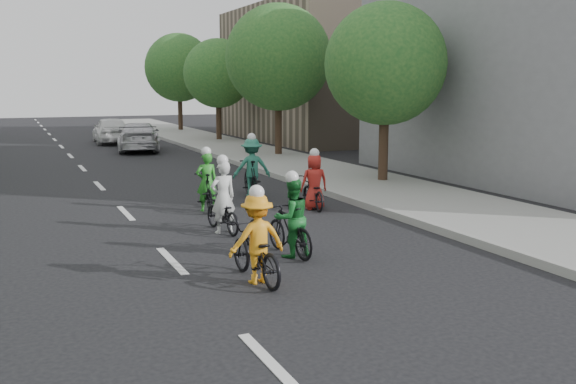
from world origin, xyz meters
TOP-DOWN VIEW (x-y plane):
  - ground at (0.00, 0.00)m, footprint 120.00×120.00m
  - sidewalk_right at (8.00, 10.00)m, footprint 4.00×80.00m
  - curb_right at (6.05, 10.00)m, footprint 0.18×80.00m
  - bldg_se at (16.00, 24.00)m, footprint 10.00×14.00m
  - tree_r_0 at (8.80, 6.60)m, footprint 4.00×4.00m
  - tree_r_1 at (8.80, 15.60)m, footprint 4.80×4.80m
  - tree_r_2 at (8.80, 24.60)m, footprint 4.00×4.00m
  - tree_r_3 at (8.80, 33.60)m, footprint 4.80×4.80m
  - cyclist_0 at (3.92, 6.14)m, footprint 1.21×1.89m
  - cyclist_1 at (2.21, -0.58)m, footprint 0.80×1.70m
  - cyclist_2 at (1.00, -1.86)m, footprint 1.01×1.88m
  - cyclist_3 at (4.73, 3.58)m, footprint 0.79×1.70m
  - cyclist_4 at (2.04, 4.53)m, footprint 0.66×1.73m
  - cyclist_5 at (1.64, 1.91)m, footprint 0.76×1.67m
  - follow_car_lead at (3.44, 21.04)m, footprint 2.96×5.27m
  - follow_car_trail at (2.81, 26.12)m, footprint 1.99×4.55m

SIDE VIEW (x-z plane):
  - ground at x=0.00m, z-range 0.00..0.00m
  - sidewalk_right at x=8.00m, z-range 0.00..0.15m
  - curb_right at x=6.05m, z-range 0.00..0.18m
  - cyclist_3 at x=4.73m, z-range -0.25..1.39m
  - cyclist_5 at x=1.64m, z-range -0.32..1.45m
  - cyclist_4 at x=2.04m, z-range -0.25..1.45m
  - cyclist_2 at x=1.00m, z-range -0.23..1.44m
  - cyclist_1 at x=2.21m, z-range -0.21..1.47m
  - follow_car_lead at x=3.44m, z-range 0.00..1.44m
  - cyclist_0 at x=3.92m, z-range -0.21..1.68m
  - follow_car_trail at x=2.81m, z-range 0.00..1.52m
  - tree_r_0 at x=8.80m, z-range 0.98..6.95m
  - tree_r_2 at x=8.80m, z-range 0.98..6.95m
  - bldg_se at x=16.00m, z-range 0.00..8.00m
  - tree_r_1 at x=8.80m, z-range 1.05..7.98m
  - tree_r_3 at x=8.80m, z-range 1.05..7.98m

